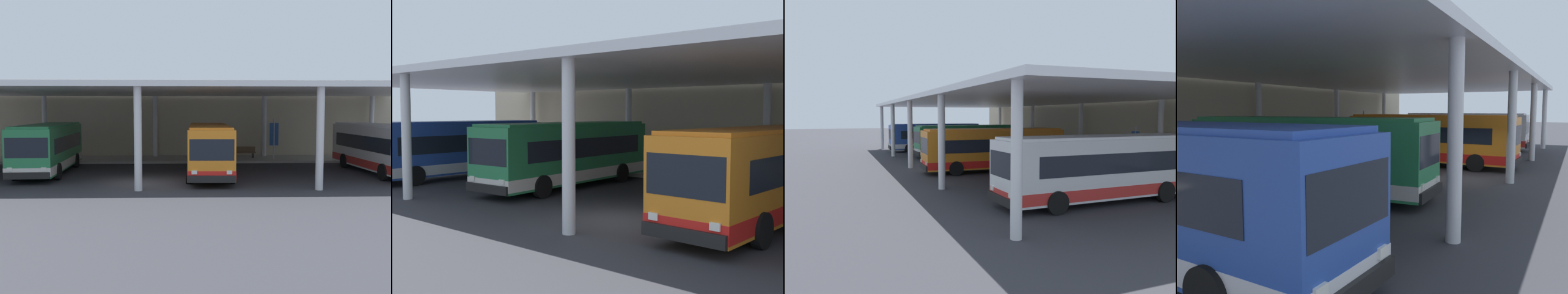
% 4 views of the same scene
% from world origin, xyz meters
% --- Properties ---
extents(ground_plane, '(200.00, 200.00, 0.00)m').
position_xyz_m(ground_plane, '(0.00, 0.00, 0.00)').
color(ground_plane, '#333338').
extents(platform_kerb, '(42.00, 4.50, 0.18)m').
position_xyz_m(platform_kerb, '(0.00, 11.75, 0.09)').
color(platform_kerb, '#A39E93').
rests_on(platform_kerb, ground).
extents(station_building_facade, '(48.00, 1.60, 6.65)m').
position_xyz_m(station_building_facade, '(0.00, 15.00, 3.33)').
color(station_building_facade, '#C1B293').
rests_on(station_building_facade, ground).
extents(canopy_shelter, '(40.00, 17.00, 5.55)m').
position_xyz_m(canopy_shelter, '(0.00, 5.50, 5.29)').
color(canopy_shelter, silver).
rests_on(canopy_shelter, ground).
extents(bus_nearest_bay, '(2.99, 10.61, 3.17)m').
position_xyz_m(bus_nearest_bay, '(-13.58, 3.00, 1.66)').
color(bus_nearest_bay, '#284CA8').
rests_on(bus_nearest_bay, ground).
extents(bus_second_bay, '(3.07, 10.64, 3.17)m').
position_xyz_m(bus_second_bay, '(-6.40, 4.47, 1.66)').
color(bus_second_bay, '#28844C').
rests_on(bus_second_bay, ground).
extents(bus_middle_bay, '(2.95, 10.60, 3.17)m').
position_xyz_m(bus_middle_bay, '(3.91, 2.93, 1.66)').
color(bus_middle_bay, orange).
rests_on(bus_middle_bay, ground).
extents(bus_far_bay, '(2.89, 10.58, 3.17)m').
position_xyz_m(bus_far_bay, '(15.03, 3.70, 1.66)').
color(bus_far_bay, white).
rests_on(bus_far_bay, ground).
extents(bench_waiting, '(1.80, 0.45, 0.92)m').
position_xyz_m(bench_waiting, '(7.35, 11.82, 0.66)').
color(bench_waiting, brown).
rests_on(bench_waiting, platform_kerb).
extents(banner_sign, '(0.70, 0.12, 3.20)m').
position_xyz_m(banner_sign, '(9.59, 10.94, 1.98)').
color(banner_sign, '#B2B2B7').
rests_on(banner_sign, platform_kerb).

